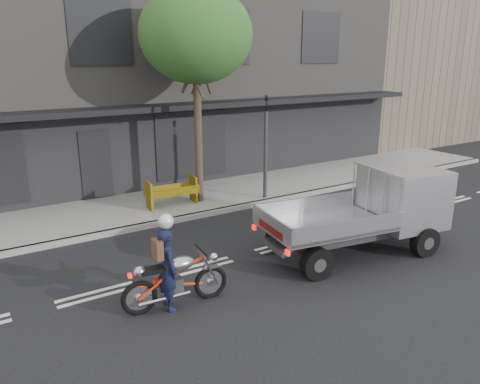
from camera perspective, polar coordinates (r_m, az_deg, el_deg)
name	(u,v)px	position (r m, az deg, el deg)	size (l,w,h in m)	color
ground	(201,267)	(10.96, -4.82, -9.12)	(80.00, 80.00, 0.00)	black
sidewalk	(130,210)	(14.98, -13.27, -2.14)	(32.00, 3.20, 0.15)	gray
kerb	(149,225)	(13.55, -10.98, -3.96)	(32.00, 0.20, 0.15)	gray
building_main	(67,74)	(20.63, -20.37, 13.35)	(26.00, 10.00, 8.00)	slate
building_neighbour	(400,51)	(31.73, 18.89, 15.96)	(14.00, 10.00, 10.00)	brown
street_tree	(196,35)	(14.67, -5.42, 18.48)	(3.40, 3.40, 6.74)	#382B21
traffic_light_pole	(265,153)	(15.28, 3.12, 4.76)	(0.12, 0.12, 3.50)	#2D2D30
motorcycle	(176,279)	(9.22, -7.85, -10.44)	(2.14, 0.62, 1.10)	black
rider	(168,269)	(9.05, -8.79, -9.22)	(0.60, 0.39, 1.64)	black
flatbed_ute	(389,202)	(12.19, 17.76, -1.15)	(4.78, 2.50, 2.11)	black
construction_barrier	(175,193)	(14.61, -7.92, -0.15)	(1.62, 0.65, 0.91)	#DBB50B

